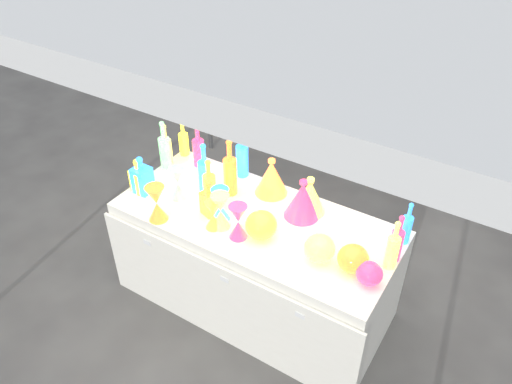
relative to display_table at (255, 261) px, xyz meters
The scene contains 32 objects.
ground 0.37m from the display_table, 90.00° to the left, with size 80.00×80.00×0.00m, color #605E59.
display_table is the anchor object (origin of this frame).
cardboard_box_closed 2.80m from the display_table, 105.19° to the left, with size 0.59×0.43×0.43m, color #A7734B.
cardboard_box_flat 2.51m from the display_table, 92.38° to the left, with size 0.74×0.53×0.06m, color #A7734B.
bottle_0 1.06m from the display_table, 157.08° to the left, with size 0.07×0.07×0.27m, color #E75515, non-canonical shape.
bottle_1 0.74m from the display_table, 132.79° to the left, with size 0.09×0.09×0.37m, color #1A933A, non-canonical shape.
bottle_2 0.66m from the display_table, 153.33° to the left, with size 0.09×0.09×0.41m, color #FFB01A, non-canonical shape.
bottle_3 0.91m from the display_table, 155.60° to the left, with size 0.08×0.08×0.33m, color #1D37AA, non-canonical shape.
bottle_4 1.02m from the display_table, 168.81° to the left, with size 0.08×0.08×0.34m, color #136F7A, non-canonical shape.
bottle_5 1.03m from the display_table, 169.72° to the left, with size 0.08×0.08×0.37m, color #C427B5, non-canonical shape.
bottle_6 0.64m from the display_table, behind, with size 0.08×0.08×0.32m, color #E75515, non-canonical shape.
bottle_7 0.71m from the display_table, behind, with size 0.09×0.09×0.38m, color #1A933A, non-canonical shape.
decanter_0 0.97m from the display_table, 168.90° to the right, with size 0.10×0.10×0.25m, color #E75515, non-canonical shape.
decanter_1 0.58m from the display_table, 158.65° to the right, with size 0.10×0.10×0.25m, color #FFB01A, non-canonical shape.
decanter_2 0.95m from the display_table, 168.87° to the right, with size 0.11×0.11×0.27m, color #1A933A, non-canonical shape.
hourglass_0 0.78m from the display_table, 147.45° to the right, with size 0.12×0.12×0.24m, color #FFB01A, non-canonical shape.
hourglass_1 0.53m from the display_table, 88.20° to the right, with size 0.11×0.11×0.23m, color #1D37AA, non-canonical shape.
hourglass_2 0.54m from the display_table, 128.58° to the right, with size 0.12×0.12×0.23m, color #136F7A, non-canonical shape.
hourglass_3 0.74m from the display_table, behind, with size 0.11×0.11×0.22m, color #C427B5, non-canonical shape.
hourglass_4 0.54m from the display_table, 129.54° to the right, with size 0.10×0.10×0.20m, color #E75515, non-canonical shape.
hourglass_5 0.53m from the display_table, 147.22° to the right, with size 0.11×0.11×0.23m, color #1A933A, non-canonical shape.
globe_0 0.48m from the display_table, 46.00° to the right, with size 0.19×0.19×0.15m, color #E75515, non-canonical shape.
globe_1 0.68m from the display_table, 12.98° to the right, with size 0.18×0.18×0.14m, color #136F7A, non-canonical shape.
globe_2 0.83m from the display_table, ahead, with size 0.18×0.18×0.14m, color #FFB01A, non-canonical shape.
globe_3 0.92m from the display_table, ahead, with size 0.15×0.15×0.12m, color #1D37AA, non-canonical shape.
lampshade_0 0.59m from the display_table, 101.06° to the left, with size 0.22×0.22×0.26m, color yellow, non-canonical shape.
lampshade_1 0.60m from the display_table, 46.09° to the left, with size 0.19×0.19×0.23m, color yellow, non-canonical shape.
lampshade_2 0.59m from the display_table, 37.95° to the left, with size 0.23×0.23×0.27m, color #1D37AA, non-canonical shape.
lampshade_3 0.61m from the display_table, 44.88° to the left, with size 0.21×0.21×0.25m, color #136F7A, non-canonical shape.
bottle_8 1.04m from the display_table, 18.45° to the left, with size 0.06×0.06×0.29m, color #1A933A, non-canonical shape.
bottle_10 1.02m from the display_table, ahead, with size 0.07×0.07×0.31m, color #1D37AA, non-canonical shape.
bottle_11 1.01m from the display_table, ahead, with size 0.07×0.07×0.32m, color #136F7A, non-canonical shape.
Camera 1 is at (1.29, -2.05, 2.75)m, focal length 35.00 mm.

